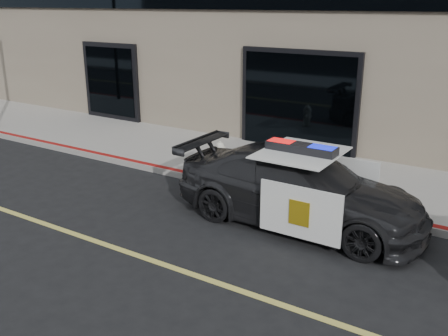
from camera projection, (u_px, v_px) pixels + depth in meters
The scene contains 4 objects.
ground at pixel (172, 268), 8.04m from camera, with size 120.00×120.00×0.00m, color black.
sidewalk_n at pixel (304, 173), 12.22m from camera, with size 60.00×3.50×0.15m, color gray.
police_car at pixel (299, 188), 9.47m from camera, with size 2.22×4.85×1.58m.
fire_hydrant at pixel (220, 156), 12.15m from camera, with size 0.32×0.45×0.71m.
Camera 1 is at (4.51, -5.56, 4.08)m, focal length 40.00 mm.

